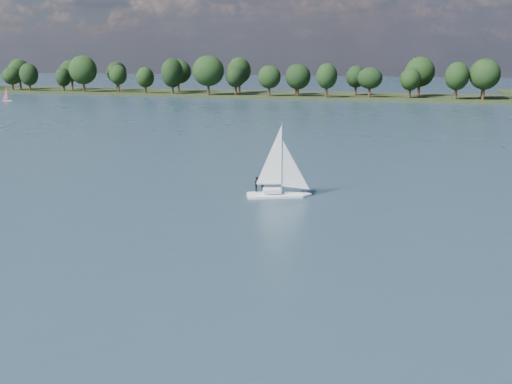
% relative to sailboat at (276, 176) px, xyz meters
% --- Properties ---
extents(ground, '(700.00, 700.00, 0.00)m').
position_rel_sailboat_xyz_m(ground, '(-6.13, 53.18, -2.43)').
color(ground, '#233342').
rests_on(ground, ground).
extents(far_shore, '(660.00, 40.00, 1.50)m').
position_rel_sailboat_xyz_m(far_shore, '(-6.13, 165.18, -2.43)').
color(far_shore, black).
rests_on(far_shore, ground).
extents(sailboat, '(6.81, 4.35, 8.72)m').
position_rel_sailboat_xyz_m(sailboat, '(0.00, 0.00, 0.00)').
color(sailboat, white).
rests_on(sailboat, ground).
extents(dinghy_pink, '(3.43, 2.31, 5.10)m').
position_rel_sailboat_xyz_m(dinghy_pink, '(-127.81, 108.58, -1.23)').
color(dinghy_pink, silver).
rests_on(dinghy_pink, ground).
extents(treeline, '(562.50, 73.59, 18.65)m').
position_rel_sailboat_xyz_m(treeline, '(-16.08, 161.09, 5.60)').
color(treeline, black).
rests_on(treeline, ground).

